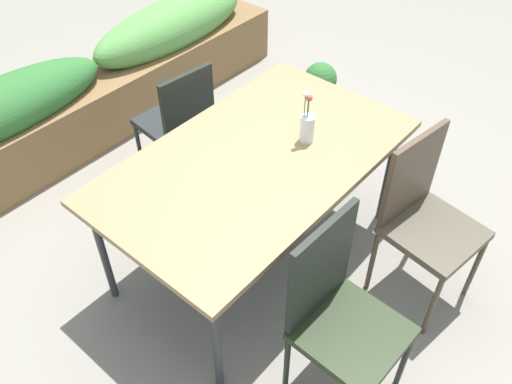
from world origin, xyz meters
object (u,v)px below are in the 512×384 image
at_px(chair_far_side, 179,119).
at_px(chair_near_right, 424,213).
at_px(dining_table, 256,164).
at_px(planter_box, 102,86).
at_px(potted_plant, 319,90).
at_px(chair_near_left, 338,310).
at_px(flower_vase, 307,126).

xyz_separation_m(chair_far_side, chair_near_right, (0.20, -1.60, 0.05)).
relative_size(dining_table, planter_box, 0.51).
bearing_deg(potted_plant, planter_box, 134.41).
distance_m(chair_far_side, potted_plant, 1.27).
bearing_deg(chair_near_right, potted_plant, -118.35).
bearing_deg(planter_box, potted_plant, -45.59).
bearing_deg(chair_near_left, planter_box, -102.15).
relative_size(chair_far_side, planter_box, 0.27).
relative_size(chair_near_left, flower_vase, 3.33).
height_order(chair_near_left, chair_near_right, chair_near_left).
height_order(chair_far_side, flower_vase, flower_vase).
bearing_deg(potted_plant, dining_table, -158.52).
height_order(chair_near_right, planter_box, chair_near_right).
distance_m(chair_near_right, flower_vase, 0.75).
relative_size(dining_table, flower_vase, 5.56).
height_order(dining_table, chair_near_right, chair_near_right).
bearing_deg(chair_near_left, dining_table, -113.53).
bearing_deg(chair_near_right, dining_table, -55.21).
bearing_deg(chair_near_left, flower_vase, -132.17).
xyz_separation_m(dining_table, chair_far_side, (0.19, 0.81, -0.19)).
bearing_deg(dining_table, chair_far_side, 76.79).
height_order(chair_far_side, potted_plant, chair_far_side).
xyz_separation_m(chair_near_right, flower_vase, (-0.11, 0.69, 0.29)).
bearing_deg(chair_far_side, chair_near_right, -76.84).
distance_m(chair_near_left, chair_near_right, 0.77).
xyz_separation_m(dining_table, flower_vase, (0.28, -0.11, 0.14)).
bearing_deg(potted_plant, chair_near_right, -126.88).
relative_size(chair_near_right, planter_box, 0.30).
relative_size(dining_table, chair_far_side, 1.89).
relative_size(chair_near_right, flower_vase, 3.26).
bearing_deg(planter_box, chair_near_left, -104.15).
bearing_deg(chair_near_left, chair_near_right, -178.38).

